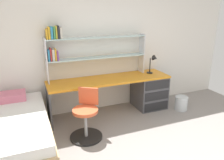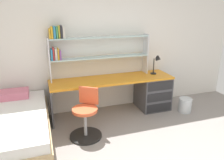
{
  "view_description": "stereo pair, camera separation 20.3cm",
  "coord_description": "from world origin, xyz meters",
  "px_view_note": "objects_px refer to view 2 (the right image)",
  "views": [
    {
      "loc": [
        -1.47,
        -1.51,
        1.97
      ],
      "look_at": [
        -0.26,
        1.5,
        0.92
      ],
      "focal_mm": 35.19,
      "sensor_mm": 36.0,
      "label": 1
    },
    {
      "loc": [
        -1.28,
        -1.58,
        1.97
      ],
      "look_at": [
        -0.26,
        1.5,
        0.92
      ],
      "focal_mm": 35.19,
      "sensor_mm": 36.0,
      "label": 2
    }
  ],
  "objects_px": {
    "waste_bin": "(185,105)",
    "bed_platform": "(12,131)",
    "desk_lamp": "(158,62)",
    "desk": "(142,90)",
    "swivel_chair": "(86,118)",
    "bookshelf_hutch": "(87,47)"
  },
  "relations": [
    {
      "from": "desk",
      "to": "swivel_chair",
      "type": "distance_m",
      "value": 1.45
    },
    {
      "from": "bookshelf_hutch",
      "to": "waste_bin",
      "type": "distance_m",
      "value": 2.25
    },
    {
      "from": "desk",
      "to": "waste_bin",
      "type": "relative_size",
      "value": 8.22
    },
    {
      "from": "bed_platform",
      "to": "waste_bin",
      "type": "relative_size",
      "value": 6.53
    },
    {
      "from": "bookshelf_hutch",
      "to": "swivel_chair",
      "type": "distance_m",
      "value": 1.32
    },
    {
      "from": "desk",
      "to": "waste_bin",
      "type": "distance_m",
      "value": 0.9
    },
    {
      "from": "desk",
      "to": "bed_platform",
      "type": "height_order",
      "value": "desk"
    },
    {
      "from": "swivel_chair",
      "to": "desk",
      "type": "bearing_deg",
      "value": 26.45
    },
    {
      "from": "bookshelf_hutch",
      "to": "desk_lamp",
      "type": "height_order",
      "value": "bookshelf_hutch"
    },
    {
      "from": "desk",
      "to": "bed_platform",
      "type": "distance_m",
      "value": 2.47
    },
    {
      "from": "bookshelf_hutch",
      "to": "desk_lamp",
      "type": "xyz_separation_m",
      "value": [
        1.38,
        -0.19,
        -0.34
      ]
    },
    {
      "from": "bed_platform",
      "to": "waste_bin",
      "type": "height_order",
      "value": "bed_platform"
    },
    {
      "from": "bookshelf_hutch",
      "to": "desk_lamp",
      "type": "distance_m",
      "value": 1.43
    },
    {
      "from": "desk_lamp",
      "to": "bed_platform",
      "type": "height_order",
      "value": "desk_lamp"
    },
    {
      "from": "desk",
      "to": "desk_lamp",
      "type": "relative_size",
      "value": 6.11
    },
    {
      "from": "swivel_chair",
      "to": "desk_lamp",
      "type": "bearing_deg",
      "value": 21.88
    },
    {
      "from": "desk_lamp",
      "to": "waste_bin",
      "type": "bearing_deg",
      "value": -41.9
    },
    {
      "from": "desk",
      "to": "swivel_chair",
      "type": "xyz_separation_m",
      "value": [
        -1.3,
        -0.65,
        -0.09
      ]
    },
    {
      "from": "waste_bin",
      "to": "bed_platform",
      "type": "bearing_deg",
      "value": -176.33
    },
    {
      "from": "desk",
      "to": "swivel_chair",
      "type": "height_order",
      "value": "swivel_chair"
    },
    {
      "from": "desk",
      "to": "bed_platform",
      "type": "relative_size",
      "value": 1.26
    },
    {
      "from": "swivel_chair",
      "to": "bed_platform",
      "type": "distance_m",
      "value": 1.1
    }
  ]
}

